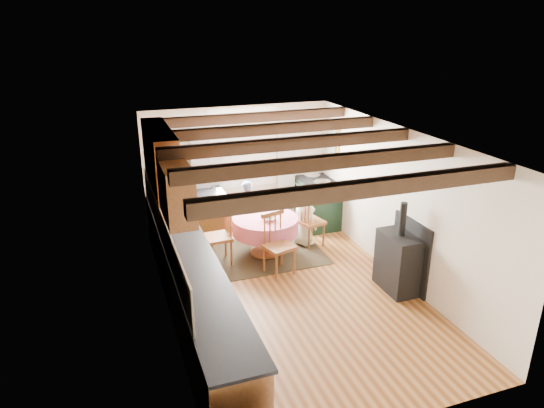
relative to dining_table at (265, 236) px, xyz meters
name	(u,v)px	position (x,y,z in m)	size (l,w,h in m)	color
floor	(290,292)	(-0.08, -1.36, -0.35)	(3.60, 5.50, 0.00)	#A56B38
ceiling	(292,137)	(-0.08, -1.36, 2.05)	(3.60, 5.50, 0.00)	white
wall_back	(238,168)	(-0.08, 1.39, 0.85)	(3.60, 0.00, 2.40)	silver
wall_front	(399,325)	(-0.08, -4.11, 0.85)	(3.60, 0.00, 2.40)	silver
wall_left	(164,237)	(-1.88, -1.36, 0.85)	(0.00, 5.50, 2.40)	silver
wall_right	(399,204)	(1.72, -1.36, 0.85)	(0.00, 5.50, 2.40)	silver
beam_a	(366,188)	(-0.08, -3.36, 1.96)	(3.60, 0.16, 0.16)	#382718
beam_b	(323,162)	(-0.08, -2.36, 1.96)	(3.60, 0.16, 0.16)	#382718
beam_c	(292,143)	(-0.08, -1.36, 1.96)	(3.60, 0.16, 0.16)	#382718
beam_d	(268,129)	(-0.08, -0.36, 1.96)	(3.60, 0.16, 0.16)	#382718
beam_e	(249,118)	(-0.08, 0.64, 1.96)	(3.60, 0.16, 0.16)	#382718
splash_left	(162,228)	(-1.86, -1.06, 0.85)	(0.02, 4.50, 0.55)	beige
splash_back	(187,174)	(-1.08, 1.37, 0.85)	(1.40, 0.02, 0.55)	beige
base_cabinet_left	(190,283)	(-1.58, -1.36, 0.09)	(0.60, 5.30, 0.88)	#945627
base_cabinet_back	(190,217)	(-1.13, 1.09, 0.09)	(1.30, 0.60, 0.88)	#945627
worktop_left	(189,253)	(-1.56, -1.36, 0.55)	(0.64, 5.30, 0.04)	black
worktop_back	(188,194)	(-1.13, 1.07, 0.55)	(1.30, 0.64, 0.04)	black
wall_cabinet_glass	(160,158)	(-1.71, -0.16, 1.60)	(0.34, 1.80, 0.90)	#945627
wall_cabinet_solid	(177,192)	(-1.71, -1.66, 1.55)	(0.34, 0.90, 0.70)	#945627
window_frame	(243,148)	(0.02, 1.38, 1.25)	(1.34, 0.03, 1.54)	white
window_pane	(243,148)	(0.02, 1.38, 1.25)	(1.20, 0.01, 1.40)	white
curtain_left	(201,178)	(-0.83, 1.29, 0.75)	(0.35, 0.10, 2.10)	#B0B0B0
curtain_right	(286,170)	(0.87, 1.29, 0.75)	(0.35, 0.10, 2.10)	#B0B0B0
curtain_rod	(244,117)	(0.02, 1.29, 1.85)	(0.03, 0.03, 2.00)	black
wall_picture	(332,141)	(1.69, 0.94, 1.35)	(0.04, 0.50, 0.60)	gold
wall_plate	(290,139)	(0.97, 1.36, 1.35)	(0.30, 0.30, 0.02)	silver
rug	(265,253)	(0.00, 0.00, -0.34)	(1.96, 1.52, 0.01)	#2F2613
dining_table	(265,236)	(0.00, 0.00, 0.00)	(1.14, 1.14, 0.69)	#CB566B
chair_near	(279,244)	(-0.02, -0.74, 0.17)	(0.44, 0.46, 1.03)	brown
chair_left	(218,235)	(-0.85, -0.04, 0.16)	(0.44, 0.46, 1.02)	brown
chair_right	(311,219)	(0.90, 0.08, 0.16)	(0.43, 0.45, 1.01)	brown
aga_range	(316,202)	(1.39, 0.94, 0.13)	(0.67, 1.03, 0.95)	black
cast_iron_stove	(400,247)	(1.50, -1.81, 0.36)	(0.42, 0.71, 1.42)	black
child_far	(246,209)	(-0.10, 0.81, 0.21)	(0.41, 0.27, 1.12)	#3F4D5F
child_right	(304,216)	(0.80, 0.16, 0.21)	(0.54, 0.35, 1.10)	#E3EAC5
bowl_a	(269,219)	(0.02, -0.13, 0.37)	(0.24, 0.24, 0.06)	silver
bowl_b	(268,216)	(0.04, -0.01, 0.38)	(0.21, 0.21, 0.06)	silver
cup	(275,210)	(0.24, 0.17, 0.39)	(0.09, 0.09, 0.09)	silver
canister_tall	(177,188)	(-1.32, 1.05, 0.69)	(0.14, 0.14, 0.23)	#262628
canister_wide	(189,187)	(-1.10, 1.11, 0.67)	(0.17, 0.17, 0.19)	#262628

